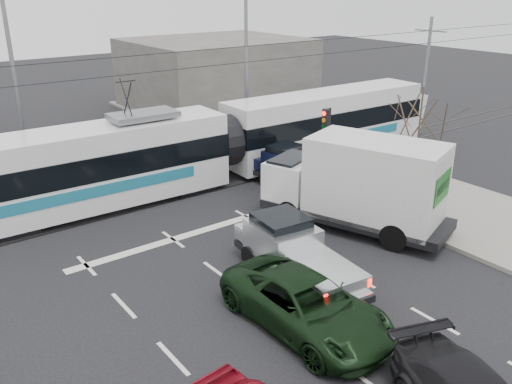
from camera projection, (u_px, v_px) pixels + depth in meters
ground at (317, 295)px, 16.56m from camera, size 120.00×120.00×0.00m
sidewalk_right at (483, 220)px, 21.57m from camera, size 6.00×60.00×0.15m
rails at (163, 197)px, 24.00m from camera, size 60.00×1.60×0.03m
building_right at (217, 74)px, 40.23m from camera, size 12.00×10.00×5.00m
bare_tree at (420, 121)px, 21.29m from camera, size 2.40×2.40×5.00m
traffic_signal at (327, 131)px, 24.02m from camera, size 0.44×0.44×3.60m
street_lamp_near at (243, 57)px, 29.21m from camera, size 2.38×0.25×9.00m
street_lamp_far at (9, 72)px, 24.27m from camera, size 2.38×0.25×9.00m
catenary at (157, 111)px, 22.59m from camera, size 60.00×0.20×7.00m
tram at (222, 142)px, 25.56m from camera, size 25.31×3.21×5.15m
silver_pickup at (292, 251)px, 17.22m from camera, size 2.33×5.39×1.90m
box_truck at (359, 185)px, 20.45m from camera, size 4.69×7.56×3.57m
navy_pickup at (296, 169)px, 24.68m from camera, size 2.36×4.77×1.92m
green_car at (306, 304)px, 14.76m from camera, size 2.58×5.37×1.48m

